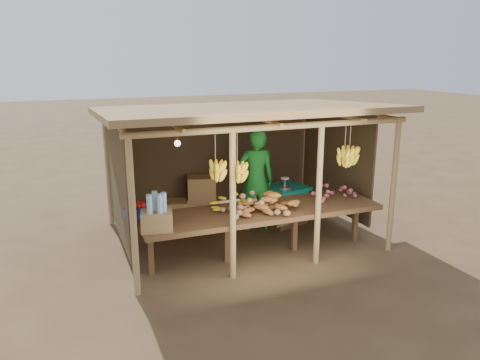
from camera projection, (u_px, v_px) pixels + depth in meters
name	position (u px, v px, depth m)	size (l,w,h in m)	color
ground	(240.00, 236.00, 8.51)	(60.00, 60.00, 0.00)	brown
stall_structure	(243.00, 132.00, 7.95)	(4.70, 3.50, 2.43)	tan
counter	(262.00, 213.00, 7.47)	(3.90, 1.05, 0.80)	brown
potato_heap	(253.00, 204.00, 7.11)	(0.96, 0.58, 0.36)	#926D4B
sweet_potato_heap	(268.00, 199.00, 7.40)	(1.03, 0.62, 0.36)	#A5652A
onion_heap	(334.00, 188.00, 7.98)	(0.86, 0.52, 0.36)	#AD545E
banana_pile	(232.00, 198.00, 7.48)	(0.57, 0.34, 0.35)	yellow
tomato_basin	(138.00, 211.00, 7.09)	(0.43, 0.43, 0.22)	navy
bottle_box	(157.00, 216.00, 6.53)	(0.49, 0.42, 0.55)	#A07747
vendor	(256.00, 180.00, 8.61)	(0.69, 0.46, 1.90)	#1B7D27
tarp_crate	(284.00, 204.00, 9.06)	(0.96, 0.89, 0.96)	brown
carton_stack	(192.00, 202.00, 9.19)	(1.24, 0.58, 0.86)	#A07747
burlap_sacks	(140.00, 214.00, 8.97)	(0.74, 0.39, 0.52)	#4C3B23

